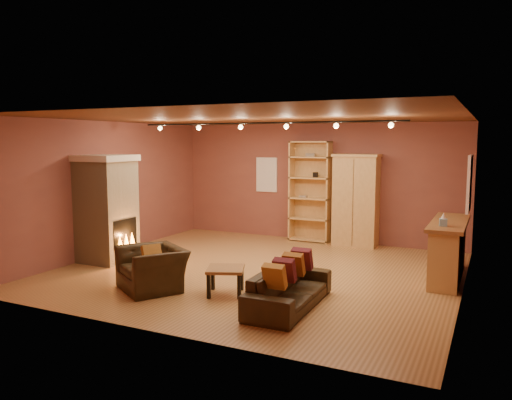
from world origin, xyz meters
The scene contains 16 objects.
floor centered at (0.00, 0.00, 0.00)m, with size 7.00×7.00×0.00m, color #966435.
ceiling centered at (0.00, 0.00, 2.80)m, with size 7.00×7.00×0.00m, color brown.
back_wall centered at (0.00, 3.25, 1.40)m, with size 7.00×0.02×2.80m, color brown.
left_wall centered at (-3.50, 0.00, 1.40)m, with size 0.02×6.50×2.80m, color brown.
right_wall centered at (3.50, 0.00, 1.40)m, with size 0.02×6.50×2.80m, color brown.
fireplace centered at (-3.04, -0.60, 1.06)m, with size 1.01×0.98×2.12m.
back_window centered at (-1.30, 3.23, 1.55)m, with size 0.56×0.04×0.86m, color white.
bookcase centered at (-0.09, 3.12, 1.21)m, with size 0.98×0.38×2.39m.
armoire centered at (1.04, 2.98, 1.06)m, with size 1.04×0.59×2.10m.
bar_counter centered at (3.20, 0.97, 0.52)m, with size 0.58×2.13×1.02m.
tissue_box centered at (3.15, 0.39, 1.11)m, with size 0.15×0.15×0.23m.
right_window centered at (3.47, 1.40, 1.65)m, with size 0.05×0.90×1.00m, color white.
loveseat centered at (1.27, -1.63, 0.38)m, with size 0.57×1.87×0.77m.
armchair centered at (-1.05, -1.78, 0.46)m, with size 1.25×1.14×0.92m.
coffee_table centered at (0.15, -1.50, 0.36)m, with size 0.73×0.73×0.43m.
track_rail centered at (0.00, 0.20, 2.69)m, with size 5.20×0.09×0.13m.
Camera 1 is at (3.87, -8.14, 2.39)m, focal length 35.00 mm.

